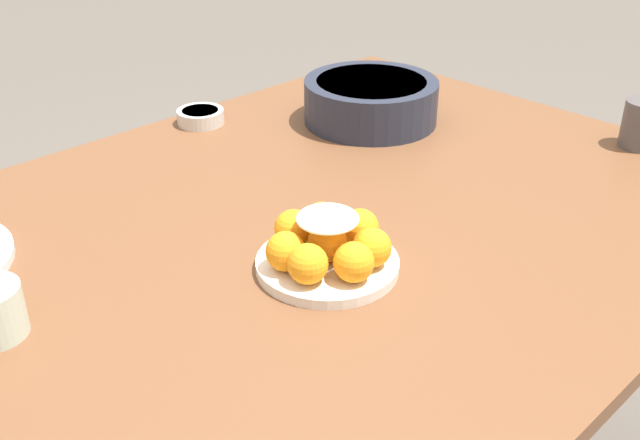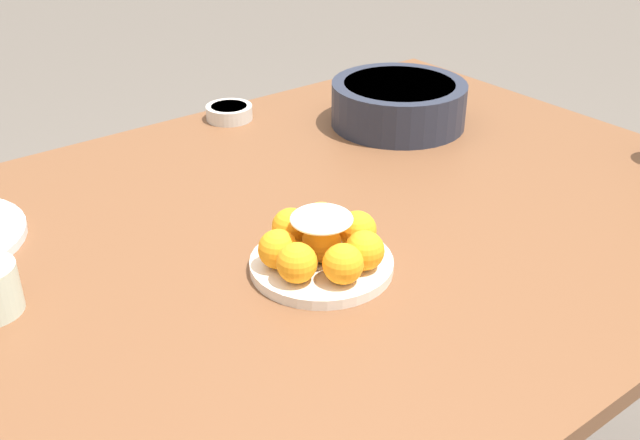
# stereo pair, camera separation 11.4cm
# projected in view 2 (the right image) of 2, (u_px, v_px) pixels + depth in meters

# --- Properties ---
(dining_table) EXTENTS (1.50, 1.10, 0.71)m
(dining_table) POSITION_uv_depth(u_px,v_px,m) (319.00, 257.00, 1.26)
(dining_table) COLOR brown
(dining_table) RESTS_ON ground_plane
(cake_plate) EXTENTS (0.21, 0.21, 0.09)m
(cake_plate) POSITION_uv_depth(u_px,v_px,m) (322.00, 248.00, 1.08)
(cake_plate) COLOR silver
(cake_plate) RESTS_ON dining_table
(serving_bowl) EXTENTS (0.28, 0.28, 0.09)m
(serving_bowl) POSITION_uv_depth(u_px,v_px,m) (399.00, 102.00, 1.57)
(serving_bowl) COLOR #232838
(serving_bowl) RESTS_ON dining_table
(sauce_bowl) EXTENTS (0.10, 0.10, 0.03)m
(sauce_bowl) POSITION_uv_depth(u_px,v_px,m) (229.00, 112.00, 1.61)
(sauce_bowl) COLOR beige
(sauce_bowl) RESTS_ON dining_table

